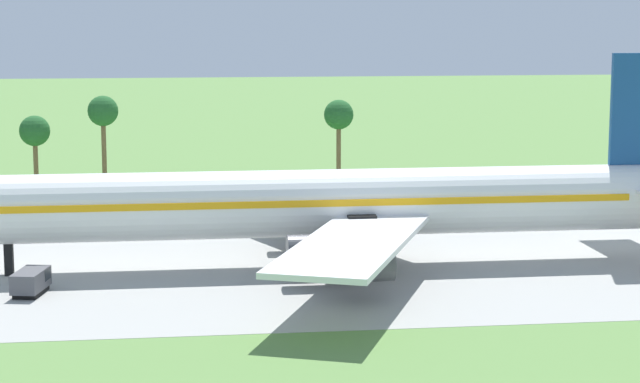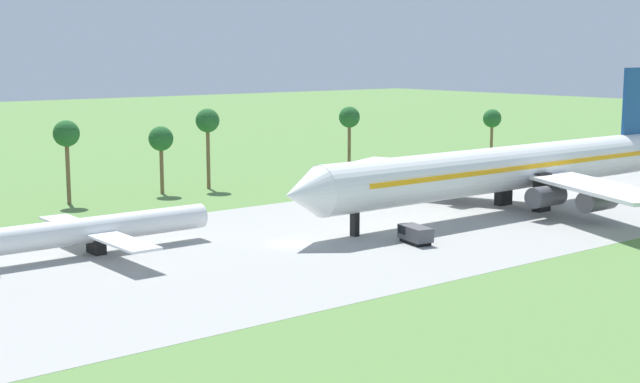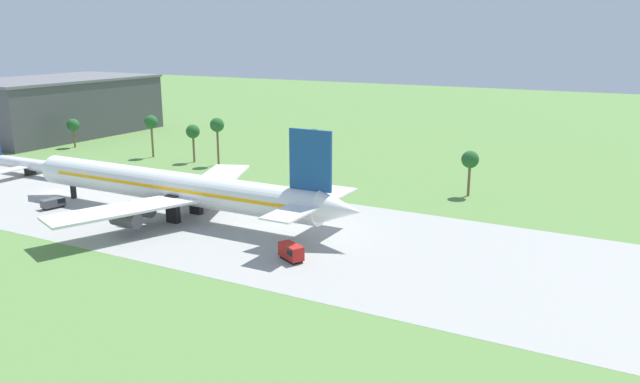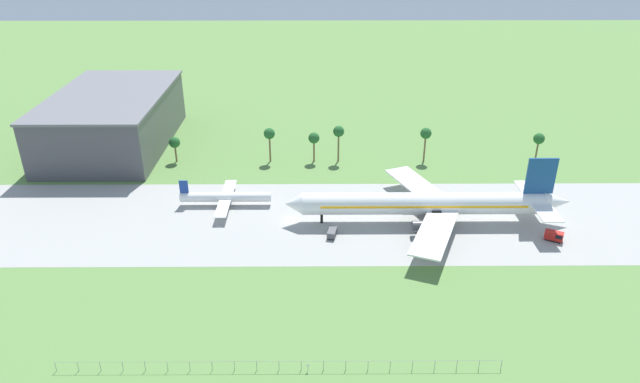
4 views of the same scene
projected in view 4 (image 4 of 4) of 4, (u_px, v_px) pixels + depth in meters
The scene contains 10 objects.
ground_plane at pixel (291, 220), 151.80m from camera, with size 600.00×600.00×0.00m, color #5B8442.
taxiway_strip at pixel (291, 220), 151.80m from camera, with size 320.00×44.00×0.02m.
jet_airliner at pixel (429, 204), 148.31m from camera, with size 74.48×51.44×18.33m.
regional_aircraft at pixel (225, 197), 158.29m from camera, with size 25.20×22.68×7.65m.
baggage_tug at pixel (332, 232), 144.00m from camera, with size 2.84×4.58×1.91m.
fuel_truck at pixel (554, 236), 141.86m from camera, with size 4.84×3.83×2.50m.
perimeter_fence at pixel (279, 364), 101.95m from camera, with size 80.10×0.10×2.10m.
no_stopping_sign at pixel (308, 367), 101.88m from camera, with size 0.44×0.08×1.68m.
terminal_building at pixel (113, 120), 195.58m from camera, with size 36.72×61.20×18.60m.
palm_tree_row at pixel (344, 137), 183.34m from camera, with size 121.47×3.60×12.19m.
Camera 4 is at (6.90, -132.46, 74.62)m, focal length 32.00 mm.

